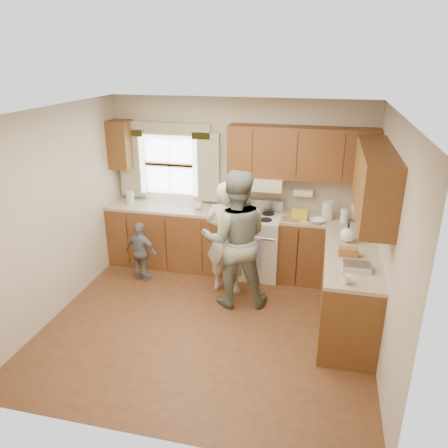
% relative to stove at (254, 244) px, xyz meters
% --- Properties ---
extents(room, '(3.80, 3.80, 3.80)m').
position_rel_stove_xyz_m(room, '(-0.30, -1.44, 0.78)').
color(room, '#4D2C17').
rests_on(room, ground).
extents(kitchen_fixtures, '(3.80, 2.25, 2.15)m').
position_rel_stove_xyz_m(kitchen_fixtures, '(0.31, -0.36, 0.37)').
color(kitchen_fixtures, '#4C2A10').
rests_on(kitchen_fixtures, ground).
extents(stove, '(0.76, 0.67, 1.07)m').
position_rel_stove_xyz_m(stove, '(0.00, 0.00, 0.00)').
color(stove, silver).
rests_on(stove, ground).
extents(woman_left, '(0.61, 0.44, 1.56)m').
position_rel_stove_xyz_m(woman_left, '(-0.27, -0.61, 0.31)').
color(woman_left, beige).
rests_on(woman_left, ground).
extents(woman_right, '(1.00, 0.86, 1.78)m').
position_rel_stove_xyz_m(woman_right, '(-0.09, -0.87, 0.42)').
color(woman_right, '#1E3927').
rests_on(woman_right, ground).
extents(child, '(0.54, 0.31, 0.87)m').
position_rel_stove_xyz_m(child, '(-1.51, -0.59, -0.03)').
color(child, slate).
rests_on(child, ground).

